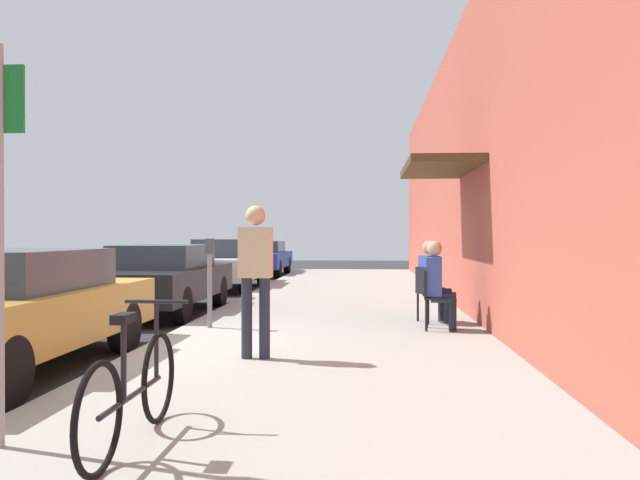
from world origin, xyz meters
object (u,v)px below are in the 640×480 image
(parked_car_1, at_px, (162,278))
(bicycle_0, at_px, (133,391))
(parked_car_0, at_px, (6,309))
(parked_car_2, at_px, (226,263))
(parked_car_3, at_px, (262,257))
(seated_patron_1, at_px, (433,278))
(pedestrian_standing, at_px, (256,269))
(cafe_chair_1, at_px, (429,290))
(parking_meter, at_px, (210,276))
(cafe_chair_0, at_px, (434,295))
(seated_patron_0, at_px, (438,282))

(parked_car_1, xyz_separation_m, bicycle_0, (2.35, -7.79, -0.21))
(parked_car_0, xyz_separation_m, parked_car_1, (0.00, 5.23, -0.01))
(parked_car_2, distance_m, parked_car_3, 6.05)
(parked_car_3, distance_m, seated_patron_1, 14.23)
(bicycle_0, bearing_deg, pedestrian_standing, 84.44)
(parked_car_2, height_order, bicycle_0, parked_car_2)
(cafe_chair_1, bearing_deg, parked_car_1, 160.40)
(parked_car_2, distance_m, seated_patron_1, 8.81)
(parked_car_0, bearing_deg, parking_meter, 60.30)
(parked_car_1, bearing_deg, bicycle_0, -73.21)
(parking_meter, bearing_deg, seated_patron_1, 13.44)
(bicycle_0, distance_m, cafe_chair_1, 6.56)
(parked_car_0, bearing_deg, bicycle_0, -47.43)
(cafe_chair_0, bearing_deg, parked_car_0, -150.53)
(bicycle_0, distance_m, seated_patron_0, 5.89)
(parked_car_2, bearing_deg, pedestrian_standing, -75.78)
(parked_car_0, height_order, cafe_chair_0, parked_car_0)
(parked_car_2, bearing_deg, cafe_chair_0, -59.03)
(parked_car_0, bearing_deg, seated_patron_1, 35.63)
(cafe_chair_1, bearing_deg, parked_car_0, -144.22)
(parked_car_1, distance_m, parking_meter, 2.96)
(parked_car_0, distance_m, seated_patron_1, 6.05)
(parked_car_0, height_order, parking_meter, parking_meter)
(cafe_chair_1, height_order, pedestrian_standing, pedestrian_standing)
(parked_car_3, height_order, cafe_chair_1, parked_car_3)
(cafe_chair_1, bearing_deg, cafe_chair_0, -90.32)
(parked_car_3, xyz_separation_m, parking_meter, (1.55, -14.16, 0.21))
(cafe_chair_0, xyz_separation_m, cafe_chair_1, (0.00, 0.76, 0.00))
(parked_car_0, relative_size, pedestrian_standing, 2.59)
(bicycle_0, bearing_deg, parked_car_1, 106.79)
(cafe_chair_1, distance_m, pedestrian_standing, 3.83)
(parked_car_1, bearing_deg, seated_patron_0, -26.92)
(parking_meter, bearing_deg, bicycle_0, -81.37)
(seated_patron_1, distance_m, pedestrian_standing, 3.86)
(bicycle_0, relative_size, seated_patron_0, 1.33)
(seated_patron_0, relative_size, seated_patron_1, 1.00)
(seated_patron_0, bearing_deg, pedestrian_standing, -134.38)
(parked_car_1, xyz_separation_m, parking_meter, (1.55, -2.51, 0.20))
(cafe_chair_0, bearing_deg, parked_car_1, 152.86)
(bicycle_0, relative_size, cafe_chair_0, 1.97)
(parked_car_1, relative_size, seated_patron_1, 3.41)
(bicycle_0, height_order, pedestrian_standing, pedestrian_standing)
(parked_car_0, relative_size, cafe_chair_0, 5.06)
(pedestrian_standing, bearing_deg, bicycle_0, -95.56)
(parked_car_2, height_order, cafe_chair_1, parked_car_2)
(parked_car_2, distance_m, bicycle_0, 13.60)
(parked_car_3, relative_size, bicycle_0, 2.57)
(seated_patron_1, bearing_deg, bicycle_0, -112.86)
(parking_meter, bearing_deg, seated_patron_0, 0.31)
(parking_meter, relative_size, cafe_chair_0, 1.52)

